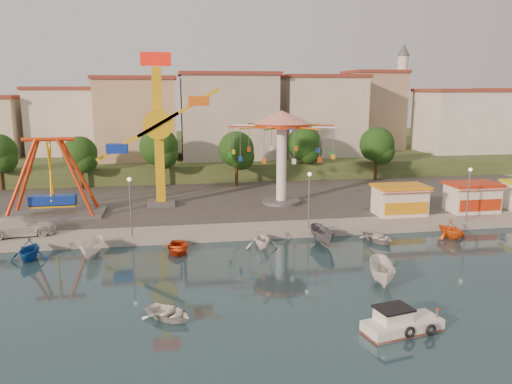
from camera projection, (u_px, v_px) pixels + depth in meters
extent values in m
plane|color=#132A36|center=(243.00, 296.00, 32.67)|extent=(200.00, 200.00, 0.00)
cube|color=#9E998E|center=(196.00, 161.00, 92.49)|extent=(200.00, 100.00, 0.60)
cube|color=#4C4944|center=(209.00, 194.00, 61.52)|extent=(90.00, 28.00, 0.01)
cube|color=#384C26|center=(195.00, 151.00, 97.07)|extent=(200.00, 60.00, 3.00)
cube|color=#59595E|center=(54.00, 214.00, 51.11)|extent=(10.00, 5.00, 0.30)
cube|color=#1331A6|center=(53.00, 200.00, 50.82)|extent=(4.50, 1.40, 1.00)
cylinder|color=red|center=(48.00, 139.00, 49.57)|extent=(5.00, 0.40, 0.40)
cube|color=#59595E|center=(161.00, 203.00, 55.63)|extent=(3.00, 3.00, 0.50)
cube|color=yellow|center=(159.00, 138.00, 54.17)|extent=(1.00, 1.00, 15.00)
cube|color=red|center=(156.00, 59.00, 52.49)|extent=(3.20, 0.50, 1.40)
cylinder|color=yellow|center=(158.00, 124.00, 53.09)|extent=(3.20, 0.50, 3.20)
cube|color=yellow|center=(178.00, 113.00, 53.00)|extent=(8.88, 0.35, 5.23)
cube|color=#DD5B13|center=(199.00, 101.00, 53.11)|extent=(2.20, 1.20, 1.00)
cylinder|color=#59595E|center=(281.00, 201.00, 56.51)|extent=(4.40, 4.40, 0.40)
cylinder|color=white|center=(281.00, 164.00, 55.64)|extent=(1.10, 1.10, 9.00)
cylinder|color=red|center=(282.00, 125.00, 54.77)|extent=(6.00, 6.00, 0.50)
cone|color=red|center=(282.00, 117.00, 54.59)|extent=(6.40, 6.40, 1.40)
cube|color=white|center=(400.00, 201.00, 51.21)|extent=(5.00, 3.00, 2.80)
cube|color=orange|center=(400.00, 186.00, 50.90)|extent=(5.40, 3.40, 0.25)
cube|color=red|center=(408.00, 193.00, 49.33)|extent=(5.00, 0.77, 0.43)
cube|color=white|center=(472.00, 198.00, 52.53)|extent=(5.00, 3.00, 2.80)
cube|color=red|center=(473.00, 184.00, 52.21)|extent=(5.40, 3.40, 0.25)
cube|color=red|center=(483.00, 190.00, 50.64)|extent=(5.00, 0.77, 0.43)
cylinder|color=#59595E|center=(131.00, 209.00, 43.30)|extent=(0.14, 0.14, 5.00)
cylinder|color=#59595E|center=(309.00, 202.00, 45.89)|extent=(0.14, 0.14, 5.00)
cylinder|color=#59595E|center=(468.00, 196.00, 48.48)|extent=(0.14, 0.14, 5.00)
cylinder|color=#382314|center=(1.00, 176.00, 63.68)|extent=(0.44, 0.44, 3.60)
cylinder|color=#382314|center=(82.00, 176.00, 64.61)|extent=(0.44, 0.44, 3.40)
sphere|color=black|center=(80.00, 153.00, 64.02)|extent=(4.35, 4.35, 4.35)
cylinder|color=#382314|center=(160.00, 172.00, 65.76)|extent=(0.44, 0.44, 3.92)
sphere|color=black|center=(159.00, 147.00, 65.08)|extent=(5.02, 5.02, 5.02)
cylinder|color=#382314|center=(236.00, 173.00, 66.01)|extent=(0.44, 0.44, 3.66)
sphere|color=black|center=(236.00, 149.00, 65.37)|extent=(4.68, 4.68, 4.68)
cylinder|color=#382314|center=(304.00, 167.00, 70.51)|extent=(0.44, 0.44, 3.80)
sphere|color=black|center=(304.00, 144.00, 69.84)|extent=(4.86, 4.86, 4.86)
cylinder|color=#382314|center=(376.00, 167.00, 70.37)|extent=(0.44, 0.44, 3.77)
sphere|color=black|center=(377.00, 144.00, 69.72)|extent=(4.83, 4.83, 4.83)
cube|color=silver|center=(60.00, 128.00, 77.36)|extent=(12.33, 9.01, 8.63)
cube|color=tan|center=(147.00, 119.00, 79.78)|extent=(11.95, 9.28, 11.23)
cube|color=beige|center=(235.00, 126.00, 79.17)|extent=(12.59, 10.50, 9.20)
cube|color=beige|center=(311.00, 123.00, 84.63)|extent=(10.75, 9.23, 9.24)
cube|color=tan|center=(390.00, 117.00, 84.78)|extent=(12.77, 10.96, 11.21)
cube|color=silver|center=(459.00, 114.00, 85.07)|extent=(8.23, 8.98, 12.36)
cube|color=beige|center=(502.00, 122.00, 92.12)|extent=(11.59, 10.93, 8.76)
cylinder|color=silver|center=(401.00, 102.00, 88.43)|extent=(1.80, 1.80, 16.00)
cylinder|color=#59595E|center=(402.00, 73.00, 87.41)|extent=(2.80, 2.80, 0.30)
cone|color=#59595E|center=(404.00, 50.00, 86.60)|extent=(2.20, 2.20, 2.00)
cube|color=white|center=(402.00, 327.00, 27.83)|extent=(4.73, 2.59, 0.81)
cube|color=red|center=(402.00, 330.00, 27.87)|extent=(4.73, 2.59, 0.14)
cube|color=white|center=(393.00, 316.00, 27.69)|extent=(2.03, 1.68, 0.81)
cube|color=black|center=(394.00, 308.00, 27.60)|extent=(2.24, 1.90, 0.11)
torus|color=black|center=(410.00, 332.00, 26.94)|extent=(0.70, 0.32, 0.68)
torus|color=black|center=(431.00, 330.00, 27.18)|extent=(0.70, 0.32, 0.68)
imported|color=white|center=(169.00, 313.00, 29.39)|extent=(3.92, 3.88, 0.67)
imported|color=white|center=(383.00, 272.00, 34.56)|extent=(2.76, 4.61, 1.67)
imported|color=silver|center=(20.00, 226.00, 43.89)|extent=(6.19, 3.37, 1.70)
imported|color=#124BA1|center=(29.00, 249.00, 39.41)|extent=(3.15, 3.56, 1.75)
imported|color=white|center=(92.00, 248.00, 40.22)|extent=(2.02, 3.97, 1.46)
imported|color=red|center=(177.00, 248.00, 41.39)|extent=(2.75, 3.76, 0.76)
imported|color=white|center=(262.00, 238.00, 42.45)|extent=(2.83, 3.25, 1.66)
imported|color=slate|center=(323.00, 236.00, 43.33)|extent=(1.85, 4.26, 1.61)
imported|color=silver|center=(379.00, 238.00, 44.25)|extent=(3.32, 4.08, 0.74)
imported|color=orange|center=(451.00, 229.00, 45.28)|extent=(3.42, 3.74, 1.67)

